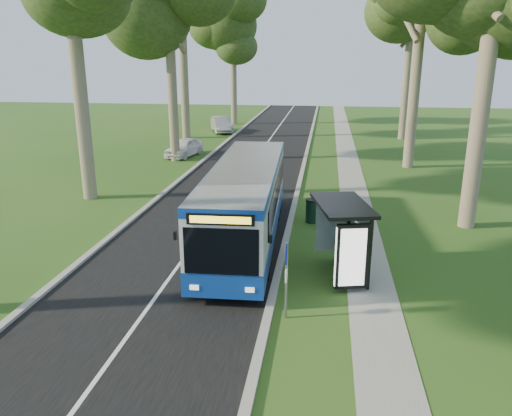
{
  "coord_description": "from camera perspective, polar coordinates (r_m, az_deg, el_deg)",
  "views": [
    {
      "loc": [
        1.41,
        -15.31,
        6.97
      ],
      "look_at": [
        -1.06,
        2.19,
        1.6
      ],
      "focal_mm": 35.0,
      "sensor_mm": 36.0,
      "label": 1
    }
  ],
  "objects": [
    {
      "name": "centre_line",
      "position": [
        26.7,
        -2.84,
        1.8
      ],
      "size": [
        0.12,
        100.0,
        0.0
      ],
      "primitive_type": "cube",
      "color": "white",
      "rests_on": "road"
    },
    {
      "name": "kerb_east",
      "position": [
        26.27,
        4.69,
        1.6
      ],
      "size": [
        0.25,
        100.0,
        0.12
      ],
      "primitive_type": "cube",
      "color": "#9E9B93",
      "rests_on": "ground"
    },
    {
      "name": "tree_east_d",
      "position": [
        45.86,
        17.31,
        19.46
      ],
      "size": [
        5.2,
        5.2,
        12.91
      ],
      "color": "#7A6B56",
      "rests_on": "ground"
    },
    {
      "name": "bus_stop_sign",
      "position": [
        13.62,
        3.5,
        -7.19
      ],
      "size": [
        0.08,
        0.32,
        2.25
      ],
      "rotation": [
        0.0,
        0.0,
        -0.04
      ],
      "color": "gray",
      "rests_on": "ground"
    },
    {
      "name": "tree_west_c",
      "position": [
        35.03,
        -10.0,
        21.8
      ],
      "size": [
        5.2,
        5.2,
        13.62
      ],
      "color": "#7A6B56",
      "rests_on": "ground"
    },
    {
      "name": "kerb_west",
      "position": [
        27.55,
        -10.01,
        2.12
      ],
      "size": [
        0.25,
        100.0,
        0.12
      ],
      "primitive_type": "cube",
      "color": "#9E9B93",
      "rests_on": "ground"
    },
    {
      "name": "bus",
      "position": [
        19.29,
        -1.21,
        0.61
      ],
      "size": [
        2.84,
        11.45,
        3.01
      ],
      "rotation": [
        0.0,
        0.0,
        0.04
      ],
      "color": "silver",
      "rests_on": "ground"
    },
    {
      "name": "litter_bin",
      "position": [
        21.91,
        6.43,
        -0.3
      ],
      "size": [
        0.59,
        0.59,
        1.04
      ],
      "rotation": [
        0.0,
        0.0,
        -0.18
      ],
      "color": "black",
      "rests_on": "ground"
    },
    {
      "name": "road",
      "position": [
        26.7,
        -2.83,
        1.78
      ],
      "size": [
        7.0,
        100.0,
        0.02
      ],
      "primitive_type": "cube",
      "color": "black",
      "rests_on": "ground"
    },
    {
      "name": "footpath",
      "position": [
        26.3,
        11.22,
        1.23
      ],
      "size": [
        1.5,
        100.0,
        0.02
      ],
      "primitive_type": "cube",
      "color": "gray",
      "rests_on": "ground"
    },
    {
      "name": "bus_shelter",
      "position": [
        16.04,
        10.29,
        -2.41
      ],
      "size": [
        2.18,
        3.16,
        2.47
      ],
      "rotation": [
        0.0,
        0.0,
        0.23
      ],
      "color": "black",
      "rests_on": "ground"
    },
    {
      "name": "car_white",
      "position": [
        36.88,
        -8.2,
        6.89
      ],
      "size": [
        2.33,
        4.13,
        1.32
      ],
      "primitive_type": "imported",
      "rotation": [
        0.0,
        0.0,
        -0.21
      ],
      "color": "white",
      "rests_on": "ground"
    },
    {
      "name": "car_silver",
      "position": [
        48.61,
        -3.97,
        9.5
      ],
      "size": [
        3.02,
        4.74,
        1.48
      ],
      "primitive_type": "imported",
      "rotation": [
        0.0,
        0.0,
        0.36
      ],
      "color": "#A0A1A7",
      "rests_on": "ground"
    },
    {
      "name": "tree_west_e",
      "position": [
        54.31,
        -2.65,
        20.14
      ],
      "size": [
        5.2,
        5.2,
        13.54
      ],
      "color": "#7A6B56",
      "rests_on": "ground"
    },
    {
      "name": "ground",
      "position": [
        16.88,
        2.56,
        -7.51
      ],
      "size": [
        120.0,
        120.0,
        0.0
      ],
      "primitive_type": "plane",
      "color": "#28541A",
      "rests_on": "ground"
    }
  ]
}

